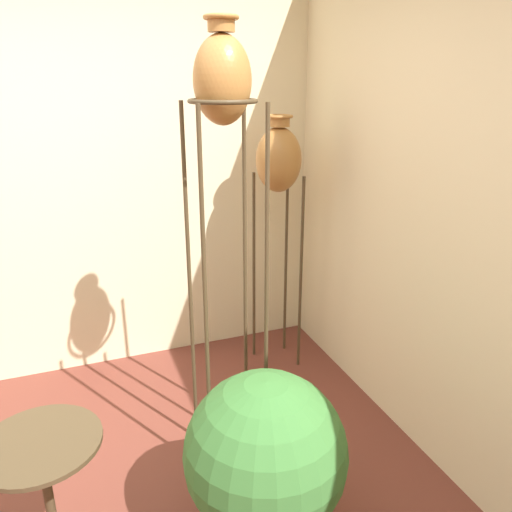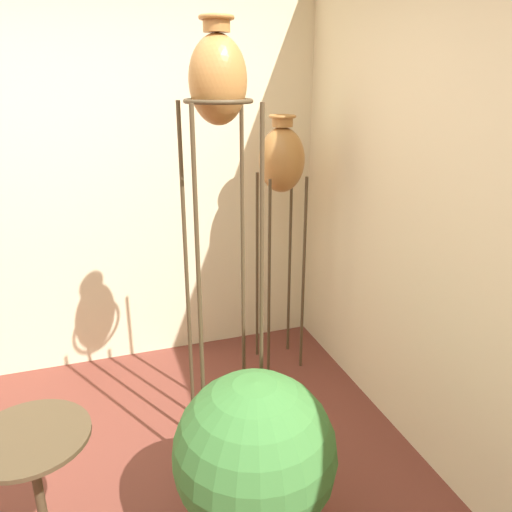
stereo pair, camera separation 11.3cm
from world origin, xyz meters
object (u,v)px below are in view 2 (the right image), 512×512
vase_stand_medium (282,166)px  potted_plant (255,456)px  vase_stand_tall (218,104)px  side_table (36,479)px

vase_stand_medium → potted_plant: 1.78m
vase_stand_tall → side_table: vase_stand_tall is taller
vase_stand_tall → side_table: (-0.87, -0.51, -1.31)m
side_table → potted_plant: bearing=-6.4°
vase_stand_medium → side_table: bearing=-139.1°
vase_stand_tall → potted_plant: (-0.04, -0.60, -1.36)m
vase_stand_medium → potted_plant: (-0.63, -1.36, -0.95)m
vase_stand_tall → side_table: bearing=-149.7°
side_table → potted_plant: 0.84m
vase_stand_medium → side_table: vase_stand_medium is taller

